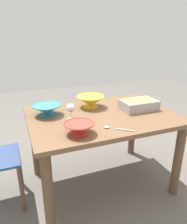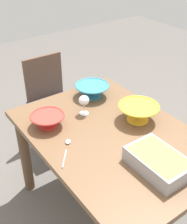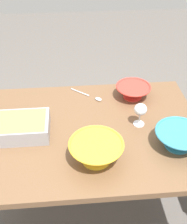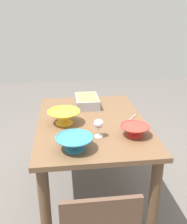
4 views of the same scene
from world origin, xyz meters
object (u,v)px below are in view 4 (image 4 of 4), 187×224
serving_spoon (128,121)px  wine_glass (99,125)px  dining_table (91,134)px  mixing_bowl (75,142)px  casserole_dish (87,101)px  small_bowl (135,130)px  serving_bowl (64,117)px

serving_spoon → wine_glass: bearing=-49.6°
dining_table → mixing_bowl: 0.51m
serving_spoon → dining_table: bearing=-98.9°
casserole_dish → mixing_bowl: 0.84m
mixing_bowl → small_bowl: size_ratio=1.15×
serving_bowl → casserole_dish: bearing=149.9°
mixing_bowl → small_bowl: 0.47m
wine_glass → small_bowl: size_ratio=0.63×
mixing_bowl → small_bowl: (-0.15, 0.45, -0.01)m
serving_bowl → mixing_bowl: bearing=8.2°
mixing_bowl → serving_bowl: bearing=-171.8°
serving_bowl → serving_spoon: serving_bowl is taller
mixing_bowl → dining_table: bearing=160.0°
mixing_bowl → casserole_dish: bearing=168.5°
wine_glass → casserole_dish: 0.66m
dining_table → casserole_dish: 0.41m
wine_glass → mixing_bowl: 0.25m
wine_glass → mixing_bowl: (0.16, -0.18, -0.04)m
dining_table → mixing_bowl: mixing_bowl is taller
dining_table → small_bowl: (0.30, 0.29, 0.17)m
mixing_bowl → small_bowl: mixing_bowl is taller
wine_glass → serving_bowl: wine_glass is taller
casserole_dish → serving_bowl: size_ratio=1.23×
wine_glass → serving_bowl: (-0.27, -0.25, -0.04)m
dining_table → wine_glass: bearing=3.9°
mixing_bowl → serving_spoon: mixing_bowl is taller
wine_glass → dining_table: bearing=-176.1°
wine_glass → serving_spoon: (-0.24, 0.28, -0.09)m
wine_glass → small_bowl: (0.02, 0.27, -0.05)m
dining_table → small_bowl: 0.45m
small_bowl → casserole_dish: bearing=-157.4°
casserole_dish → small_bowl: casserole_dish is taller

